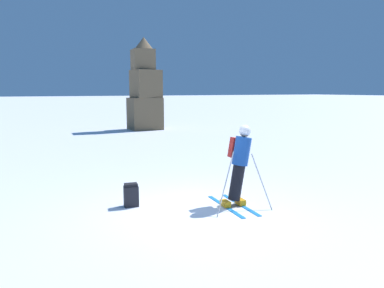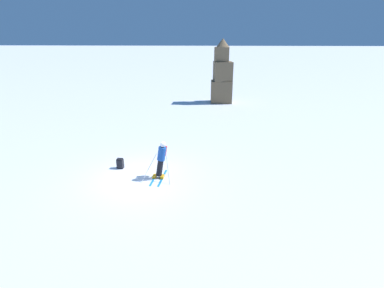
# 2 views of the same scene
# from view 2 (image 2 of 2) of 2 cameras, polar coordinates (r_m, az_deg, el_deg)

# --- Properties ---
(ground_plane) EXTENTS (300.00, 300.00, 0.00)m
(ground_plane) POSITION_cam_2_polar(r_m,az_deg,el_deg) (13.72, -9.70, -6.31)
(ground_plane) COLOR white
(skier) EXTENTS (1.29, 1.67, 1.77)m
(skier) POSITION_cam_2_polar(r_m,az_deg,el_deg) (13.16, -5.88, -2.64)
(skier) COLOR #1E7AC6
(skier) RESTS_ON ground
(rock_pillar) EXTENTS (1.92, 1.69, 5.69)m
(rock_pillar) POSITION_cam_2_polar(r_m,az_deg,el_deg) (28.06, 5.73, 12.67)
(rock_pillar) COLOR brown
(rock_pillar) RESTS_ON ground
(spare_backpack) EXTENTS (0.33, 0.26, 0.50)m
(spare_backpack) POSITION_cam_2_polar(r_m,az_deg,el_deg) (14.72, -13.52, -3.63)
(spare_backpack) COLOR black
(spare_backpack) RESTS_ON ground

